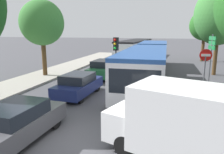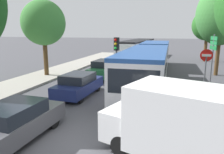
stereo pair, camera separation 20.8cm
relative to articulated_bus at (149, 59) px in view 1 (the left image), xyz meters
name	(u,v)px [view 1 (the left image)]	position (x,y,z in m)	size (l,w,h in m)	color
ground_plane	(65,141)	(-1.71, -11.78, -1.53)	(200.00, 200.00, 0.00)	#47474C
kerb_strip_left	(58,71)	(-8.74, 0.30, -1.46)	(3.20, 34.17, 0.14)	#9E998E
articulated_bus	(149,59)	(0.00, 0.00, 0.00)	(3.18, 17.87, 2.64)	silver
city_bus_rear	(135,48)	(-3.36, 12.39, -0.07)	(3.50, 11.88, 2.52)	silver
queued_car_graphite	(17,123)	(-3.32, -12.21, -0.82)	(1.81, 4.04, 1.38)	#47474C
queued_car_navy	(79,85)	(-3.49, -6.54, -0.84)	(1.78, 3.96, 1.36)	navy
queued_car_green	(104,69)	(-3.58, -1.13, -0.79)	(1.91, 4.25, 1.46)	#236638
white_van	(196,124)	(2.61, -11.92, -0.28)	(5.36, 3.37, 2.31)	white
traffic_light	(116,50)	(-1.98, -3.50, 0.97)	(0.37, 0.39, 3.40)	#56595E
no_entry_sign	(205,65)	(3.69, -4.62, 0.35)	(0.70, 0.08, 2.82)	#56595E
direction_sign_post	(212,48)	(4.59, -0.62, 1.04)	(0.30, 1.39, 3.60)	#56595E
tree_left_mid	(42,23)	(-8.54, -2.18, 2.92)	(3.56, 3.56, 6.31)	#51381E
tree_right_mid	(219,15)	(5.44, 2.48, 3.58)	(4.12, 4.12, 7.63)	#51381E
tree_right_far	(205,26)	(5.45, 11.58, 2.82)	(3.69, 3.69, 6.33)	#51381E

